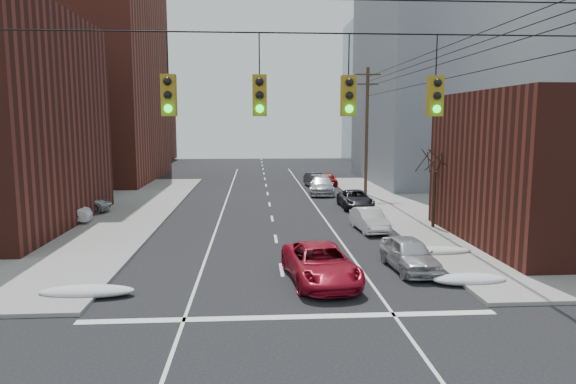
{
  "coord_description": "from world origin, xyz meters",
  "views": [
    {
      "loc": [
        -1.13,
        -9.8,
        6.48
      ],
      "look_at": [
        0.5,
        15.3,
        3.0
      ],
      "focal_mm": 32.0,
      "sensor_mm": 36.0,
      "label": 1
    }
  ],
  "objects": [
    {
      "name": "building_brick_tall",
      "position": [
        -24.0,
        48.0,
        15.0
      ],
      "size": [
        24.0,
        20.0,
        30.0
      ],
      "primitive_type": "cube",
      "color": "maroon",
      "rests_on": "ground"
    },
    {
      "name": "building_brick_far",
      "position": [
        -26.0,
        74.0,
        6.0
      ],
      "size": [
        22.0,
        18.0,
        12.0
      ],
      "primitive_type": "cube",
      "color": "#4A1C16",
      "rests_on": "ground"
    },
    {
      "name": "building_office",
      "position": [
        22.0,
        44.0,
        12.5
      ],
      "size": [
        22.0,
        20.0,
        25.0
      ],
      "primitive_type": "cube",
      "color": "gray",
      "rests_on": "ground"
    },
    {
      "name": "building_glass",
      "position": [
        24.0,
        70.0,
        11.0
      ],
      "size": [
        20.0,
        18.0,
        22.0
      ],
      "primitive_type": "cube",
      "color": "gray",
      "rests_on": "ground"
    },
    {
      "name": "utility_pole_far",
      "position": [
        8.5,
        34.0,
        5.78
      ],
      "size": [
        2.2,
        0.28,
        11.0
      ],
      "color": "#473323",
      "rests_on": "ground"
    },
    {
      "name": "traffic_signals",
      "position": [
        0.1,
        2.97,
        7.17
      ],
      "size": [
        17.0,
        0.42,
        2.02
      ],
      "color": "black",
      "rests_on": "ground"
    },
    {
      "name": "bare_tree",
      "position": [
        9.59,
        20.0,
        2.32
      ],
      "size": [
        2.09,
        2.2,
        4.93
      ],
      "color": "black",
      "rests_on": "ground"
    },
    {
      "name": "snow_nw",
      "position": [
        -7.4,
        9.0,
        0.21
      ],
      "size": [
        3.5,
        1.08,
        0.42
      ],
      "primitive_type": "ellipsoid",
      "color": "silver",
      "rests_on": "ground"
    },
    {
      "name": "snow_ne",
      "position": [
        7.4,
        9.5,
        0.21
      ],
      "size": [
        3.0,
        1.08,
        0.42
      ],
      "primitive_type": "ellipsoid",
      "color": "silver",
      "rests_on": "ground"
    },
    {
      "name": "snow_east_far",
      "position": [
        7.4,
        14.0,
        0.21
      ],
      "size": [
        4.0,
        1.08,
        0.42
      ],
      "primitive_type": "ellipsoid",
      "color": "silver",
      "rests_on": "ground"
    },
    {
      "name": "red_pickup",
      "position": [
        1.5,
        10.3,
        0.75
      ],
      "size": [
        3.07,
        5.65,
        1.5
      ],
      "primitive_type": "imported",
      "rotation": [
        0.0,
        0.0,
        0.11
      ],
      "color": "maroon",
      "rests_on": "ground"
    },
    {
      "name": "parked_car_a",
      "position": [
        5.59,
        11.65,
        0.72
      ],
      "size": [
        1.97,
        4.33,
        1.44
      ],
      "primitive_type": "imported",
      "rotation": [
        0.0,
        0.0,
        0.06
      ],
      "color": "#B8B8BD",
      "rests_on": "ground"
    },
    {
      "name": "parked_car_b",
      "position": [
        5.65,
        19.77,
        0.67
      ],
      "size": [
        1.75,
        4.17,
        1.34
      ],
      "primitive_type": "imported",
      "rotation": [
        0.0,
        0.0,
        0.08
      ],
      "color": "silver",
      "rests_on": "ground"
    },
    {
      "name": "parked_car_c",
      "position": [
        6.4,
        27.89,
        0.67
      ],
      "size": [
        2.24,
        4.83,
        1.34
      ],
      "primitive_type": "imported",
      "rotation": [
        0.0,
        0.0,
        -0.0
      ],
      "color": "black",
      "rests_on": "ground"
    },
    {
      "name": "parked_car_d",
      "position": [
        4.83,
        35.42,
        0.78
      ],
      "size": [
        2.76,
        5.59,
        1.56
      ],
      "primitive_type": "imported",
      "rotation": [
        0.0,
        0.0,
        -0.11
      ],
      "color": "#B6B6BB",
      "rests_on": "ground"
    },
    {
      "name": "parked_car_e",
      "position": [
        6.3,
        41.86,
        0.64
      ],
      "size": [
        1.77,
        3.88,
        1.29
      ],
      "primitive_type": "imported",
      "rotation": [
        0.0,
        0.0,
        0.07
      ],
      "color": "maroon",
      "rests_on": "ground"
    },
    {
      "name": "parked_car_f",
      "position": [
        4.8,
        40.38,
        0.7
      ],
      "size": [
        1.94,
        4.37,
        1.39
      ],
      "primitive_type": "imported",
      "rotation": [
        0.0,
        0.0,
        0.11
      ],
      "color": "black",
      "rests_on": "ground"
    },
    {
      "name": "lot_car_a",
      "position": [
        -13.6,
        22.39,
        0.86
      ],
      "size": [
        4.51,
        2.11,
        1.43
      ],
      "primitive_type": "imported",
      "rotation": [
        0.0,
        0.0,
        1.71
      ],
      "color": "silver",
      "rests_on": "sidewalk_nw"
    },
    {
      "name": "lot_car_b",
      "position": [
        -13.86,
        26.11,
        0.9
      ],
      "size": [
        5.82,
        3.69,
        1.5
      ],
      "primitive_type": "imported",
      "rotation": [
        0.0,
        0.0,
        1.81
      ],
      "color": "#A3A2A7",
      "rests_on": "sidewalk_nw"
    },
    {
      "name": "lot_car_c",
      "position": [
        -16.66,
        23.35,
        0.86
      ],
      "size": [
        5.24,
        3.34,
        1.41
      ],
      "primitive_type": "imported",
      "rotation": [
        0.0,
        0.0,
        1.87
      ],
      "color": "black",
      "rests_on": "sidewalk_nw"
    },
    {
      "name": "lot_car_d",
      "position": [
        -18.24,
        26.27,
        0.92
      ],
      "size": [
        4.83,
        2.82,
        1.54
      ],
      "primitive_type": "imported",
      "rotation": [
        0.0,
        0.0,
        1.34
      ],
      "color": "#9E9FA3",
      "rests_on": "sidewalk_nw"
    }
  ]
}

